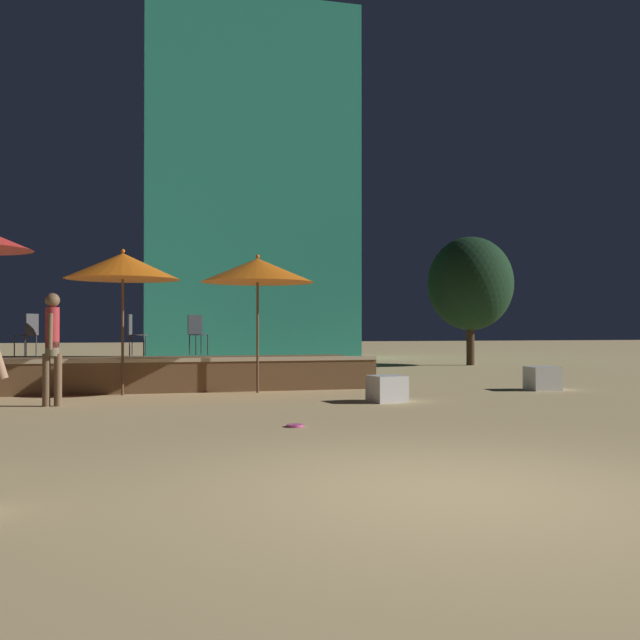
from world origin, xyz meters
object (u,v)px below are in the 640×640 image
frisbee_disc (295,425)px  cube_seat_0 (387,389)px  patio_umbrella_1 (123,266)px  cube_seat_1 (542,378)px  bistro_chair_2 (134,331)px  bistro_chair_1 (197,331)px  bistro_chair_0 (29,331)px  person_2 (52,343)px  patio_umbrella_0 (258,271)px  background_tree_1 (470,284)px

frisbee_disc → cube_seat_0: bearing=50.1°
patio_umbrella_1 → cube_seat_1: size_ratio=4.38×
bistro_chair_2 → frisbee_disc: 7.27m
bistro_chair_1 → cube_seat_1: bearing=-47.9°
bistro_chair_0 → person_2: bearing=47.5°
cube_seat_0 → patio_umbrella_0: bearing=129.9°
cube_seat_0 → bistro_chair_0: size_ratio=0.72×
bistro_chair_2 → background_tree_1: 13.30m
patio_umbrella_1 → cube_seat_0: bearing=-28.1°
person_2 → bistro_chair_0: size_ratio=2.10×
bistro_chair_2 → frisbee_disc: size_ratio=4.01×
bistro_chair_0 → bistro_chair_1: size_ratio=1.00×
person_2 → bistro_chair_2: size_ratio=2.10×
cube_seat_1 → bistro_chair_0: size_ratio=0.72×
patio_umbrella_0 → bistro_chair_1: 2.67m
cube_seat_0 → frisbee_disc: (-2.25, -2.69, -0.21)m
frisbee_disc → background_tree_1: 16.68m
patio_umbrella_1 → cube_seat_0: (4.56, -2.43, -2.27)m
cube_seat_0 → bistro_chair_2: bearing=136.4°
frisbee_disc → patio_umbrella_0: bearing=86.4°
cube_seat_0 → frisbee_disc: bearing=-129.9°
person_2 → bistro_chair_0: (-0.83, 3.28, 0.18)m
patio_umbrella_1 → person_2: patio_umbrella_1 is taller
bistro_chair_2 → background_tree_1: size_ratio=0.20×
cube_seat_0 → frisbee_disc: cube_seat_0 is taller
patio_umbrella_1 → person_2: size_ratio=1.50×
person_2 → bistro_chair_2: (1.29, 3.44, 0.18)m
person_2 → bistro_chair_2: bearing=73.1°
patio_umbrella_0 → cube_seat_1: bearing=-8.2°
person_2 → bistro_chair_1: 4.60m
person_2 → patio_umbrella_0: bearing=27.0°
person_2 → frisbee_disc: bearing=-41.3°
patio_umbrella_1 → cube_seat_1: 8.89m
person_2 → background_tree_1: bearing=42.6°
cube_seat_0 → bistro_chair_2: (-4.36, 4.15, 1.01)m
patio_umbrella_1 → bistro_chair_1: 2.85m
bistro_chair_0 → cube_seat_1: bearing=109.8°
bistro_chair_2 → frisbee_disc: bistro_chair_2 is taller
frisbee_disc → background_tree_1: bearing=55.8°
patio_umbrella_1 → background_tree_1: 14.32m
person_2 → background_tree_1: background_tree_1 is taller
person_2 → bistro_chair_0: person_2 is taller
bistro_chair_0 → bistro_chair_1: bearing=130.7°
cube_seat_1 → bistro_chair_0: bistro_chair_0 is taller
frisbee_disc → bistro_chair_1: bearing=95.9°
patio_umbrella_1 → bistro_chair_1: bearing=51.9°
background_tree_1 → cube_seat_1: bearing=-107.6°
bistro_chair_0 → bistro_chair_1: (3.50, 0.45, 0.00)m
cube_seat_0 → cube_seat_1: (3.98, 1.46, 0.01)m
cube_seat_0 → frisbee_disc: size_ratio=2.87×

